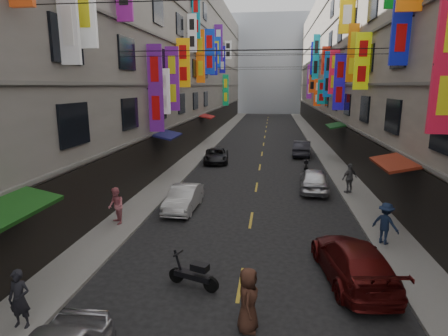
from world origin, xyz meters
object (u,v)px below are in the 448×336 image
(car_right_far, at_px, (302,148))
(pedestrian_lnear, at_px, (19,299))
(car_right_mid, at_px, (314,180))
(car_right_near, at_px, (353,261))
(pedestrian_rnear, at_px, (386,223))
(pedestrian_rfar, at_px, (350,178))
(car_left_mid, at_px, (184,198))
(scooter_far_right, at_px, (306,166))
(pedestrian_lfar, at_px, (116,206))
(scooter_crossing, at_px, (194,275))
(car_left_far, at_px, (216,156))
(pedestrian_crossing, at_px, (248,300))

(car_right_far, distance_m, pedestrian_lnear, 27.96)
(car_right_mid, bearing_deg, car_right_near, 94.71)
(pedestrian_rnear, height_order, pedestrian_rfar, pedestrian_rfar)
(pedestrian_rfar, bearing_deg, car_left_mid, -8.15)
(scooter_far_right, height_order, car_right_far, car_right_far)
(scooter_far_right, distance_m, pedestrian_lfar, 15.57)
(scooter_crossing, height_order, scooter_far_right, same)
(car_left_mid, bearing_deg, scooter_far_right, 55.56)
(scooter_crossing, height_order, car_right_near, car_right_near)
(car_right_mid, relative_size, pedestrian_lnear, 2.66)
(scooter_far_right, distance_m, car_left_far, 7.67)
(pedestrian_rnear, bearing_deg, pedestrian_crossing, 92.63)
(car_right_mid, bearing_deg, car_left_mid, 36.44)
(car_left_mid, xyz_separation_m, car_right_mid, (7.07, 4.49, 0.09))
(pedestrian_rfar, bearing_deg, scooter_crossing, 27.06)
(car_left_far, height_order, pedestrian_rfar, pedestrian_rfar)
(scooter_crossing, xyz_separation_m, scooter_far_right, (4.92, 17.10, 0.00))
(car_right_mid, bearing_deg, pedestrian_lfar, 40.69)
(car_right_mid, xyz_separation_m, pedestrian_crossing, (-3.12, -13.87, 0.16))
(pedestrian_lnear, bearing_deg, car_left_mid, 77.70)
(car_left_far, distance_m, pedestrian_crossing, 22.12)
(pedestrian_lnear, height_order, pedestrian_rfar, pedestrian_rfar)
(scooter_crossing, relative_size, pedestrian_lnear, 1.09)
(pedestrian_crossing, bearing_deg, pedestrian_rnear, -39.40)
(pedestrian_lnear, xyz_separation_m, pedestrian_rfar, (10.97, 14.07, 0.09))
(car_right_far, bearing_deg, pedestrian_rnear, 101.44)
(car_right_far, distance_m, pedestrian_lfar, 21.27)
(pedestrian_lfar, bearing_deg, pedestrian_rfar, 79.66)
(car_left_mid, relative_size, pedestrian_rfar, 2.15)
(car_right_mid, height_order, car_right_far, car_right_mid)
(car_right_mid, distance_m, pedestrian_lfar, 11.95)
(car_left_far, relative_size, pedestrian_rnear, 2.50)
(car_right_mid, distance_m, pedestrian_rfar, 2.07)
(car_left_far, bearing_deg, pedestrian_lfar, -105.22)
(car_right_mid, relative_size, pedestrian_rfar, 2.39)
(car_right_far, bearing_deg, pedestrian_crossing, 88.90)
(scooter_far_right, bearing_deg, pedestrian_lnear, 70.89)
(pedestrian_rnear, bearing_deg, pedestrian_lnear, 74.58)
(scooter_crossing, relative_size, scooter_far_right, 0.96)
(car_left_mid, relative_size, pedestrian_lnear, 2.40)
(pedestrian_lnear, distance_m, pedestrian_rfar, 17.84)
(car_right_far, bearing_deg, car_left_far, 34.16)
(car_left_far, distance_m, car_right_near, 20.09)
(car_right_far, relative_size, pedestrian_lnear, 2.70)
(pedestrian_rnear, relative_size, pedestrian_rfar, 0.95)
(car_right_near, bearing_deg, pedestrian_rfar, -107.58)
(car_left_mid, height_order, pedestrian_rfar, pedestrian_rfar)
(scooter_far_right, xyz_separation_m, pedestrian_lfar, (-9.54, -12.29, 0.53))
(scooter_crossing, bearing_deg, pedestrian_rnear, -39.67)
(car_left_far, distance_m, pedestrian_rnear, 18.22)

